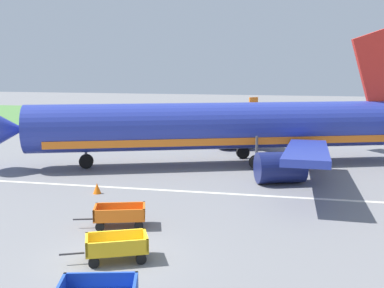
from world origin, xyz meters
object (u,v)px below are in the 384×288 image
(airplane, at_px, (232,127))
(traffic_cone_near_plane, at_px, (97,188))
(baggage_cart_third_in_row, at_px, (120,215))
(baggage_cart_second_in_row, at_px, (116,247))

(airplane, bearing_deg, traffic_cone_near_plane, -123.28)
(baggage_cart_third_in_row, xyz_separation_m, traffic_cone_near_plane, (-3.61, 5.63, -0.27))
(traffic_cone_near_plane, bearing_deg, airplane, 56.72)
(airplane, relative_size, baggage_cart_third_in_row, 10.10)
(baggage_cart_second_in_row, bearing_deg, baggage_cart_third_in_row, 108.84)
(airplane, xyz_separation_m, baggage_cart_second_in_row, (-2.06, -20.35, -2.45))
(traffic_cone_near_plane, bearing_deg, baggage_cart_third_in_row, -57.31)
(baggage_cart_third_in_row, distance_m, traffic_cone_near_plane, 6.70)
(baggage_cart_third_in_row, bearing_deg, baggage_cart_second_in_row, -71.16)
(airplane, distance_m, traffic_cone_near_plane, 13.11)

